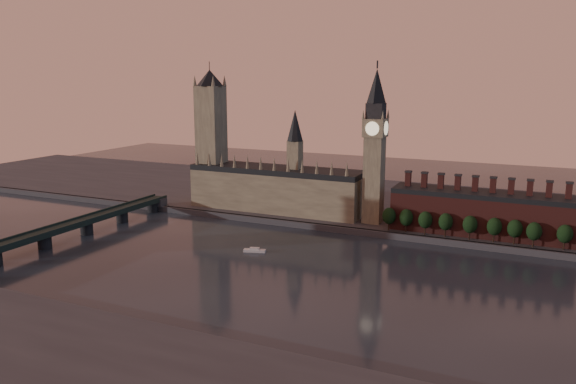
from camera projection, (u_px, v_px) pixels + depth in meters
name	position (u px, v px, depth m)	size (l,w,h in m)	color
ground	(292.00, 277.00, 287.55)	(900.00, 900.00, 0.00)	black
north_bank	(384.00, 204.00, 445.53)	(900.00, 182.00, 4.00)	#414145
palace_of_westminster	(277.00, 187.00, 411.83)	(130.00, 30.30, 74.00)	gray
victoria_tower	(211.00, 133.00, 427.16)	(24.00, 24.00, 108.00)	gray
big_ben	(375.00, 145.00, 369.87)	(15.00, 15.00, 107.00)	gray
chimney_block	(482.00, 213.00, 349.02)	(110.00, 25.00, 37.00)	#5A2622
embankment_tree_0	(389.00, 216.00, 358.58)	(8.60, 8.60, 14.88)	black
embankment_tree_1	(406.00, 218.00, 354.37)	(8.60, 8.60, 14.88)	black
embankment_tree_2	(425.00, 220.00, 348.75)	(8.60, 8.60, 14.88)	black
embankment_tree_3	(446.00, 222.00, 344.25)	(8.60, 8.60, 14.88)	black
embankment_tree_4	(470.00, 224.00, 337.98)	(8.60, 8.60, 14.88)	black
embankment_tree_5	(494.00, 227.00, 333.11)	(8.60, 8.60, 14.88)	black
embankment_tree_6	(515.00, 229.00, 328.62)	(8.60, 8.60, 14.88)	black
embankment_tree_7	(534.00, 231.00, 322.87)	(8.60, 8.60, 14.88)	black
embankment_tree_8	(565.00, 234.00, 317.56)	(8.60, 8.60, 14.88)	black
westminster_bridge	(63.00, 230.00, 347.20)	(14.00, 200.00, 11.55)	#1D2D29
river_boat	(255.00, 250.00, 328.82)	(13.41, 7.28, 2.58)	silver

